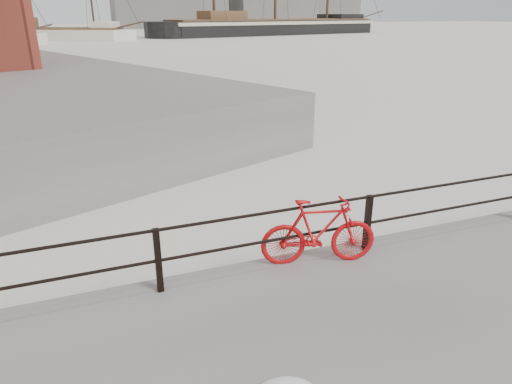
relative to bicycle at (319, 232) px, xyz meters
name	(u,v)px	position (x,y,z in m)	size (l,w,h in m)	color
ground	(506,232)	(4.48, 0.25, -0.91)	(400.00, 400.00, 0.00)	white
bicycle	(319,232)	(0.00, 0.00, 0.00)	(1.85, 0.28, 1.12)	red
barque_black	(275,35)	(35.81, 85.74, -0.91)	(62.33, 20.40, 35.11)	black
schooner_mid	(58,40)	(-5.51, 78.74, -0.91)	(28.18, 11.92, 20.33)	silver
industrial_east	(324,4)	(82.48, 150.25, 6.09)	(20.00, 16.00, 14.00)	gray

